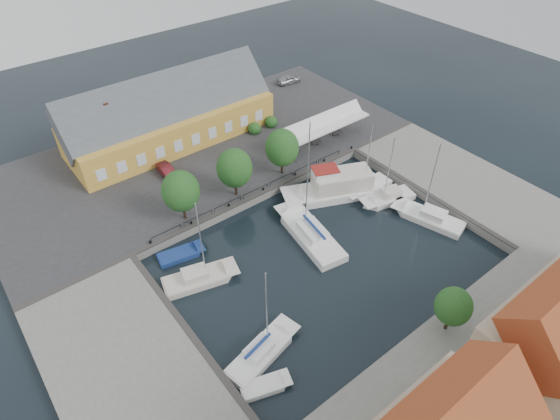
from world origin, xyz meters
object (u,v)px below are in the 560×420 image
Objects in this scene: car_red at (167,171)px; west_boat_b at (199,279)px; east_boat_b at (388,199)px; east_boat_c at (429,219)px; west_boat_d at (262,353)px; car_silver at (289,79)px; east_boat_a at (367,188)px; warehouse at (164,117)px; trawler at (337,188)px; center_sailboat at (310,235)px; tent_canopy at (323,125)px; launch_nw at (181,255)px; launch_sw at (265,387)px.

car_red is 0.39× the size of west_boat_b.
west_boat_b is (-24.79, 2.99, -0.00)m from east_boat_b.
west_boat_d is at bearing -174.84° from east_boat_c.
car_silver is 29.67m from east_boat_a.
warehouse is 25.66m from trawler.
west_boat_b is at bearing 170.92° from center_sailboat.
east_boat_c is (5.18, -10.16, -0.76)m from trawler.
car_red is 0.42× the size of east_boat_a.
car_silver is (8.00, 17.24, -1.98)m from tent_canopy.
warehouse is 2.70× the size of west_boat_d.
west_boat_d is at bearing -90.90° from launch_nw.
west_boat_b is 2.33× the size of launch_sw.
car_red is (-4.15, -7.85, -2.74)m from warehouse.
center_sailboat is 8.55m from trawler.
warehouse is 6.88× the size of car_silver.
west_boat_d is at bearing -146.44° from center_sailboat.
east_boat_a is (3.77, -1.66, -0.75)m from trawler.
west_boat_b reaches higher than car_red.
center_sailboat is at bearing 175.56° from east_boat_b.
car_red is 13.66m from launch_nw.
warehouse is 9.29m from car_red.
west_boat_b is at bearing -179.74° from east_boat_a.
west_boat_b reaches higher than trawler.
trawler is 20.57m from launch_nw.
warehouse is 6.86× the size of car_red.
launch_nw is (0.24, 4.33, -0.17)m from west_boat_b.
west_boat_d is (-9.61, -35.41, -4.16)m from warehouse.
east_boat_c is at bearing -80.63° from east_boat_a.
east_boat_a is at bearing 97.18° from east_boat_b.
car_red is 25.31m from east_boat_a.
east_boat_b is (-1.42, -13.83, -3.42)m from tent_canopy.
east_boat_a is (11.37, 2.19, -0.10)m from center_sailboat.
launch_sw is at bearing -139.02° from tent_canopy.
east_boat_b is (0.39, -3.11, -0.00)m from east_boat_a.
east_boat_c is at bearing -18.02° from west_boat_b.
warehouse reaches higher than tent_canopy.
trawler is at bearing 26.87° from center_sailboat.
tent_canopy is 1.29× the size of east_boat_c.
east_boat_a is at bearing -23.73° from trawler.
car_silver is 32.50m from east_boat_b.
center_sailboat is 1.47× the size of east_boat_a.
trawler is (-5.58, -9.07, -2.67)m from tent_canopy.
car_silver reaches higher than car_red.
launch_nw is at bearing 163.39° from east_boat_b.
west_boat_d is 2.32× the size of launch_sw.
east_boat_b is 25.62m from launch_nw.
east_boat_a is 0.94× the size of west_boat_d.
car_silver is at bearing 65.11° from tent_canopy.
tent_canopy is 34.10m from west_boat_d.
car_red is 0.38× the size of east_boat_c.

